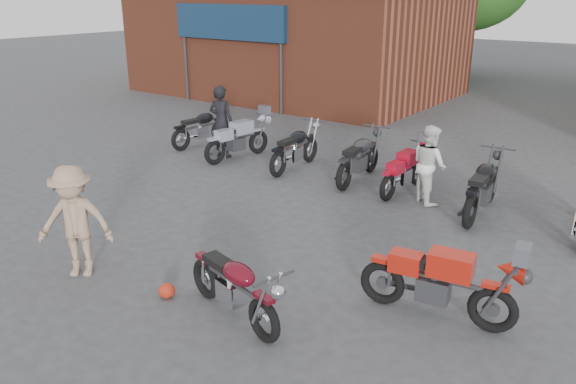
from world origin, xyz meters
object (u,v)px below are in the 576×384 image
Objects in this scene: row_bike_2 at (296,146)px; person_tan at (75,222)px; helmet at (167,291)px; row_bike_5 at (483,184)px; row_bike_4 at (405,168)px; person_light at (429,164)px; person_dark at (221,122)px; row_bike_0 at (202,125)px; row_bike_1 at (238,137)px; vintage_motorcycle at (234,283)px; row_bike_3 at (359,155)px; sportbike at (440,279)px.

person_tan is at bearing -179.45° from row_bike_2.
row_bike_5 is (2.49, 5.74, 0.51)m from helmet.
helmet is at bearing 175.22° from row_bike_4.
row_bike_4 is at bearing 13.82° from person_light.
person_dark is at bearing 85.67° from row_bike_5.
row_bike_0 is 6.16m from row_bike_4.
row_bike_4 is (-0.64, 0.26, -0.27)m from person_light.
row_bike_1 is (1.67, -0.37, 0.01)m from row_bike_0.
row_bike_5 is (4.06, 6.04, -0.24)m from person_tan.
vintage_motorcycle reaches higher than helmet.
row_bike_2 reaches higher than helmet.
person_dark is (-5.35, 5.52, 0.38)m from vintage_motorcycle.
vintage_motorcycle is at bearing -127.83° from row_bike_0.
row_bike_5 is at bearing 169.36° from person_dark.
row_bike_1 is (-2.18, 6.10, -0.29)m from person_tan.
person_dark is 0.89× the size of row_bike_3.
person_light is 0.74m from row_bike_4.
person_tan reaches higher than vintage_motorcycle.
row_bike_4 is at bearing 76.32° from row_bike_5.
vintage_motorcycle is 6.14m from row_bike_3.
row_bike_5 reaches higher than vintage_motorcycle.
sportbike is 4.03m from row_bike_5.
sportbike is at bearing 141.30° from person_dark.
row_bike_3 is at bearing -89.18° from row_bike_2.
helmet is at bearing -138.36° from row_bike_1.
sportbike reaches higher than row_bike_0.
person_tan reaches higher than helmet.
row_bike_0 is (-5.42, 6.17, 0.45)m from helmet.
sportbike is 4.93m from row_bike_4.
helmet is (-1.14, -0.17, -0.43)m from vintage_motorcycle.
row_bike_5 is at bearing -96.70° from row_bike_4.
row_bike_2 is 4.57m from row_bike_5.
row_bike_5 is at bearing 66.58° from helmet.
person_dark reaches higher than row_bike_5.
row_bike_1 is 1.00× the size of row_bike_2.
row_bike_4 is at bearing 33.48° from person_tan.
row_bike_0 is (-6.80, 0.42, -0.24)m from person_light.
row_bike_1 is at bearing 35.38° from person_light.
vintage_motorcycle is 5.60m from person_light.
row_bike_4 is (-2.52, 4.23, -0.06)m from sportbike.
person_tan is (2.64, -5.99, -0.06)m from person_dark.
row_bike_4 is (2.31, 6.32, -0.34)m from person_tan.
row_bike_3 is 0.97× the size of row_bike_5.
row_bike_3 is (-0.41, 6.10, 0.49)m from helmet.
vintage_motorcycle is 2.66m from sportbike.
person_light is at bearing -97.48° from row_bike_2.
person_tan reaches higher than sportbike.
row_bike_2 is (-3.45, 0.21, -0.22)m from person_light.
row_bike_3 reaches higher than helmet.
helmet is 0.12× the size of row_bike_2.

